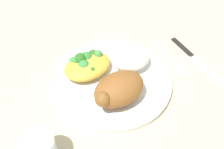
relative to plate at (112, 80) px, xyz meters
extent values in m
plane|color=#C5B992|center=(0.00, 0.00, -0.01)|extent=(2.00, 2.00, 0.00)
cylinder|color=white|center=(0.00, 0.00, 0.00)|extent=(0.28, 0.28, 0.01)
torus|color=white|center=(0.00, 0.00, 0.00)|extent=(0.28, 0.28, 0.01)
ellipsoid|color=brown|center=(0.02, 0.06, 0.04)|extent=(0.11, 0.08, 0.06)
sphere|color=brown|center=(0.07, 0.07, 0.05)|extent=(0.03, 0.03, 0.03)
ellipsoid|color=white|center=(-0.06, -0.01, 0.03)|extent=(0.09, 0.07, 0.04)
ellipsoid|color=gold|center=(0.04, -0.05, 0.02)|extent=(0.11, 0.09, 0.03)
sphere|color=green|center=(0.06, -0.08, 0.03)|extent=(0.02, 0.02, 0.02)
sphere|color=#346825|center=(0.01, -0.07, 0.03)|extent=(0.02, 0.02, 0.02)
sphere|color=#368A3C|center=(0.03, -0.07, 0.03)|extent=(0.03, 0.03, 0.03)
sphere|color=#3C8E40|center=(0.05, -0.05, 0.03)|extent=(0.03, 0.03, 0.03)
sphere|color=#2D6E27|center=(0.04, -0.03, 0.03)|extent=(0.02, 0.02, 0.02)
sphere|color=#2A681F|center=(0.04, -0.07, 0.04)|extent=(0.03, 0.03, 0.03)
sphere|color=#488F47|center=(0.00, -0.06, 0.04)|extent=(0.02, 0.02, 0.02)
sphere|color=#39883E|center=(0.05, -0.07, 0.04)|extent=(0.02, 0.02, 0.02)
cube|color=silver|center=(-0.17, 0.00, -0.01)|extent=(0.02, 0.11, 0.01)
cube|color=silver|center=(-0.17, 0.07, -0.01)|extent=(0.02, 0.04, 0.00)
cube|color=black|center=(-0.23, 0.00, -0.01)|extent=(0.02, 0.08, 0.01)
cube|color=silver|center=(-0.22, 0.09, -0.01)|extent=(0.03, 0.11, 0.00)
camera|label=1|loc=(0.23, 0.35, 0.47)|focal=43.40mm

